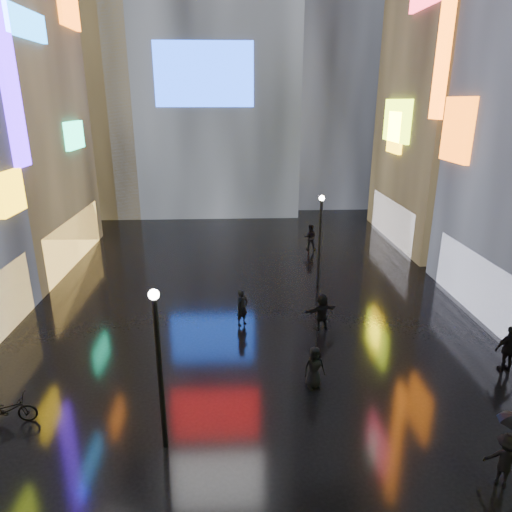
{
  "coord_description": "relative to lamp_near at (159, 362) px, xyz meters",
  "views": [
    {
      "loc": [
        -0.71,
        -2.68,
        10.03
      ],
      "look_at": [
        0.0,
        12.0,
        5.0
      ],
      "focal_mm": 32.0,
      "sensor_mm": 36.0,
      "label": 1
    }
  ],
  "objects": [
    {
      "name": "pedestrian_2",
      "position": [
        9.44,
        -1.92,
        -2.13
      ],
      "size": [
        1.2,
        1.09,
        1.62
      ],
      "primitive_type": "imported",
      "rotation": [
        0.0,
        0.0,
        2.54
      ],
      "color": "black",
      "rests_on": "ground"
    },
    {
      "name": "pedestrian_4",
      "position": [
        5.04,
        2.82,
        -2.13
      ],
      "size": [
        0.87,
        0.65,
        1.62
      ],
      "primitive_type": "imported",
      "rotation": [
        0.0,
        0.0,
        0.18
      ],
      "color": "black",
      "rests_on": "ground"
    },
    {
      "name": "lamp_near",
      "position": [
        0.0,
        0.0,
        0.0
      ],
      "size": [
        0.3,
        0.3,
        5.2
      ],
      "color": "black",
      "rests_on": "ground"
    },
    {
      "name": "bicycle",
      "position": [
        -5.27,
        1.34,
        -2.46
      ],
      "size": [
        1.9,
        0.81,
        0.97
      ],
      "primitive_type": "imported",
      "rotation": [
        0.0,
        0.0,
        1.66
      ],
      "color": "black",
      "rests_on": "ground"
    },
    {
      "name": "pedestrian_7",
      "position": [
        7.5,
        19.05,
        -2.04
      ],
      "size": [
        0.98,
        0.82,
        1.81
      ],
      "primitive_type": "imported",
      "rotation": [
        0.0,
        0.0,
        2.97
      ],
      "color": "black",
      "rests_on": "ground"
    },
    {
      "name": "pedestrian_3",
      "position": [
        12.72,
        3.52,
        -1.99
      ],
      "size": [
        1.14,
        0.53,
        1.91
      ],
      "primitive_type": "imported",
      "rotation": [
        0.0,
        0.0,
        3.2
      ],
      "color": "black",
      "rests_on": "ground"
    },
    {
      "name": "tower_flank_left",
      "position": [
        -11.07,
        33.23,
        10.06
      ],
      "size": [
        10.0,
        10.0,
        26.0
      ],
      "primitive_type": "cube",
      "color": "black",
      "rests_on": "ground"
    },
    {
      "name": "lamp_far",
      "position": [
        6.92,
        12.51,
        0.0
      ],
      "size": [
        0.3,
        0.3,
        5.2
      ],
      "color": "black",
      "rests_on": "ground"
    },
    {
      "name": "pedestrian_5",
      "position": [
        6.14,
        7.24,
        -2.08
      ],
      "size": [
        1.68,
        1.01,
        1.73
      ],
      "primitive_type": "imported",
      "rotation": [
        0.0,
        0.0,
        3.48
      ],
      "color": "black",
      "rests_on": "ground"
    },
    {
      "name": "building_right_far",
      "position": [
        18.91,
        21.23,
        11.03
      ],
      "size": [
        10.28,
        12.0,
        28.0
      ],
      "color": "black",
      "rests_on": "ground"
    },
    {
      "name": "umbrella_2",
      "position": [
        5.04,
        2.82,
        -0.87
      ],
      "size": [
        1.31,
        1.3,
        0.9
      ],
      "primitive_type": "imported",
      "rotation": [
        0.0,
        0.0,
        5.11
      ],
      "color": "black",
      "rests_on": "pedestrian_4"
    },
    {
      "name": "ground",
      "position": [
        2.93,
        11.23,
        -2.94
      ],
      "size": [
        140.0,
        140.0,
        0.0
      ],
      "primitive_type": "plane",
      "color": "black",
      "rests_on": "ground"
    },
    {
      "name": "pedestrian_6",
      "position": [
        2.51,
        7.89,
        -2.08
      ],
      "size": [
        0.75,
        0.72,
        1.73
      ],
      "primitive_type": "imported",
      "rotation": [
        0.0,
        0.0,
        0.69
      ],
      "color": "black",
      "rests_on": "ground"
    },
    {
      "name": "tower_flank_right",
      "position": [
        11.93,
        37.23,
        14.06
      ],
      "size": [
        12.0,
        12.0,
        34.0
      ],
      "primitive_type": "cube",
      "color": "black",
      "rests_on": "ground"
    }
  ]
}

